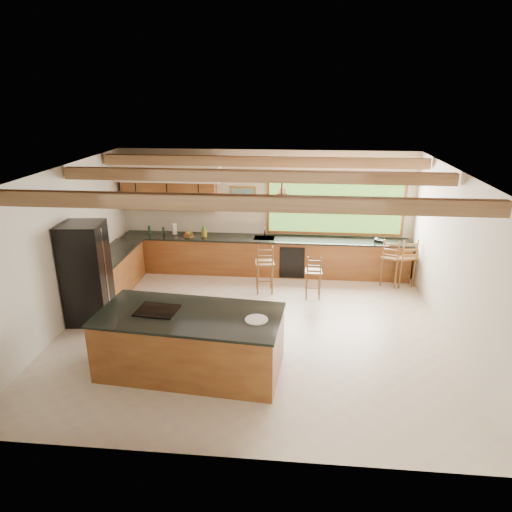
{
  "coord_description": "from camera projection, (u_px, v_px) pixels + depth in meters",
  "views": [
    {
      "loc": [
        0.8,
        -7.69,
        4.31
      ],
      "look_at": [
        -0.0,
        0.8,
        1.21
      ],
      "focal_mm": 32.0,
      "sensor_mm": 36.0,
      "label": 1
    }
  ],
  "objects": [
    {
      "name": "island",
      "position": [
        191.0,
        342.0,
        7.33
      ],
      "size": [
        3.01,
        1.61,
        1.03
      ],
      "rotation": [
        0.0,
        0.0,
        -0.09
      ],
      "color": "brown",
      "rests_on": "ground"
    },
    {
      "name": "counter_run",
      "position": [
        229.0,
        260.0,
        11.01
      ],
      "size": [
        7.12,
        3.1,
        1.24
      ],
      "color": "brown",
      "rests_on": "ground"
    },
    {
      "name": "bar_stool_a",
      "position": [
        264.0,
        264.0,
        10.12
      ],
      "size": [
        0.46,
        0.46,
        1.15
      ],
      "rotation": [
        0.0,
        0.0,
        0.13
      ],
      "color": "brown",
      "rests_on": "ground"
    },
    {
      "name": "bar_stool_d",
      "position": [
        406.0,
        258.0,
        10.44
      ],
      "size": [
        0.52,
        0.52,
        1.17
      ],
      "rotation": [
        0.0,
        0.0,
        0.28
      ],
      "color": "brown",
      "rests_on": "ground"
    },
    {
      "name": "refrigerator",
      "position": [
        86.0,
        273.0,
        8.78
      ],
      "size": [
        0.85,
        0.83,
        2.0
      ],
      "rotation": [
        0.0,
        0.0,
        0.1
      ],
      "color": "black",
      "rests_on": "ground"
    },
    {
      "name": "room_shell",
      "position": [
        246.0,
        209.0,
        8.61
      ],
      "size": [
        7.27,
        6.54,
        3.02
      ],
      "color": "beige",
      "rests_on": "ground"
    },
    {
      "name": "bar_stool_b",
      "position": [
        314.0,
        273.0,
        9.88
      ],
      "size": [
        0.36,
        0.36,
        1.0
      ],
      "rotation": [
        0.0,
        0.0,
        0.0
      ],
      "color": "brown",
      "rests_on": "ground"
    },
    {
      "name": "ground",
      "position": [
        252.0,
        329.0,
        8.74
      ],
      "size": [
        7.2,
        7.2,
        0.0
      ],
      "primitive_type": "plane",
      "color": "beige",
      "rests_on": "ground"
    },
    {
      "name": "bar_stool_c",
      "position": [
        392.0,
        258.0,
        10.48
      ],
      "size": [
        0.53,
        0.53,
        1.15
      ],
      "rotation": [
        0.0,
        0.0,
        -0.35
      ],
      "color": "brown",
      "rests_on": "ground"
    }
  ]
}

